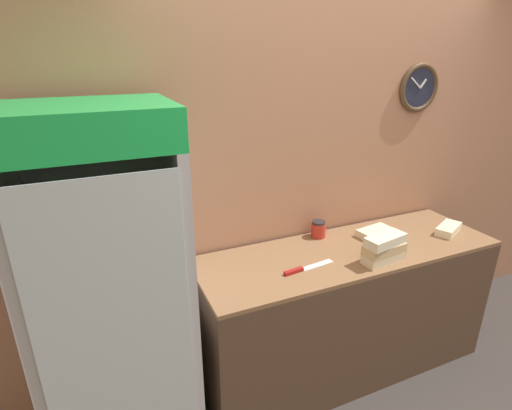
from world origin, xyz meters
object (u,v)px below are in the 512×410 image
at_px(sandwich_flat_left, 448,229).
at_px(sandwich_flat_right, 374,232).
at_px(sandwich_stack_bottom, 383,258).
at_px(chefs_knife, 302,269).
at_px(condiment_jar, 318,229).
at_px(sandwich_stack_top, 385,240).
at_px(beverage_cooler, 107,279).
at_px(sandwich_stack_middle, 384,249).

height_order(sandwich_flat_left, sandwich_flat_right, sandwich_flat_left).
distance_m(sandwich_stack_bottom, sandwich_flat_left, 0.71).
bearing_deg(sandwich_stack_bottom, sandwich_flat_left, 11.85).
distance_m(sandwich_stack_bottom, chefs_knife, 0.50).
relative_size(sandwich_stack_bottom, condiment_jar, 2.40).
bearing_deg(sandwich_stack_top, sandwich_stack_bottom, 0.00).
bearing_deg(sandwich_flat_right, sandwich_stack_top, -121.56).
xyz_separation_m(beverage_cooler, chefs_knife, (1.04, -0.14, -0.11)).
xyz_separation_m(beverage_cooler, sandwich_flat_right, (1.73, 0.06, -0.09)).
distance_m(sandwich_stack_middle, sandwich_flat_right, 0.37).
relative_size(sandwich_flat_left, sandwich_flat_right, 1.01).
bearing_deg(sandwich_flat_right, sandwich_stack_middle, -121.56).
bearing_deg(sandwich_flat_right, chefs_knife, -163.38).
relative_size(sandwich_stack_middle, sandwich_flat_left, 1.04).
xyz_separation_m(sandwich_stack_middle, sandwich_flat_left, (0.70, 0.15, -0.06)).
xyz_separation_m(sandwich_flat_left, chefs_knife, (-1.19, -0.04, -0.02)).
relative_size(chefs_knife, condiment_jar, 3.01).
xyz_separation_m(sandwich_stack_top, chefs_knife, (-0.49, 0.11, -0.14)).
xyz_separation_m(sandwich_stack_middle, sandwich_flat_right, (0.19, 0.31, -0.06)).
xyz_separation_m(sandwich_stack_middle, chefs_knife, (-0.49, 0.11, -0.08)).
relative_size(beverage_cooler, sandwich_stack_top, 6.84).
relative_size(sandwich_stack_middle, condiment_jar, 2.40).
distance_m(beverage_cooler, sandwich_stack_middle, 1.56).
relative_size(beverage_cooler, chefs_knife, 5.57).
xyz_separation_m(sandwich_flat_right, condiment_jar, (-0.36, 0.14, 0.03)).
height_order(sandwich_flat_right, chefs_knife, sandwich_flat_right).
height_order(sandwich_stack_top, condiment_jar, sandwich_stack_top).
height_order(sandwich_flat_right, condiment_jar, condiment_jar).
relative_size(sandwich_stack_bottom, sandwich_flat_right, 1.05).
bearing_deg(sandwich_flat_left, condiment_jar, 160.43).
xyz_separation_m(sandwich_stack_bottom, sandwich_flat_right, (0.19, 0.31, -0.00)).
bearing_deg(sandwich_flat_right, sandwich_stack_bottom, -121.56).
distance_m(sandwich_stack_bottom, sandwich_flat_right, 0.37).
xyz_separation_m(sandwich_flat_left, condiment_jar, (-0.87, 0.31, 0.03)).
bearing_deg(sandwich_stack_top, condiment_jar, 110.56).
relative_size(beverage_cooler, sandwich_stack_bottom, 7.00).
distance_m(sandwich_flat_left, sandwich_flat_right, 0.53).
xyz_separation_m(beverage_cooler, sandwich_stack_bottom, (1.53, -0.25, -0.09)).
xyz_separation_m(sandwich_stack_bottom, sandwich_flat_left, (0.70, 0.15, -0.00)).
bearing_deg(condiment_jar, beverage_cooler, -171.53).
bearing_deg(sandwich_stack_middle, chefs_knife, 167.41).
distance_m(chefs_knife, condiment_jar, 0.47).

